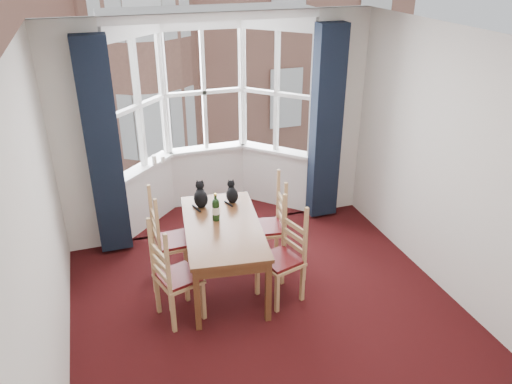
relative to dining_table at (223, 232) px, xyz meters
name	(u,v)px	position (x,y,z in m)	size (l,w,h in m)	color
floor	(279,331)	(0.31, -0.95, -0.68)	(4.50, 4.50, 0.00)	black
ceiling	(286,46)	(0.31, -0.95, 2.12)	(4.50, 4.50, 0.00)	white
wall_left	(39,247)	(-1.69, -0.95, 0.72)	(4.50, 4.50, 0.00)	silver
wall_right	(470,178)	(2.31, -0.95, 0.72)	(4.50, 4.50, 0.00)	silver
wall_back_pier_left	(82,143)	(-1.34, 1.30, 0.72)	(0.70, 0.12, 2.80)	silver
wall_back_pier_right	(336,116)	(1.96, 1.30, 0.72)	(0.70, 0.12, 2.80)	silver
bay_window	(209,117)	(0.31, 1.80, 0.72)	(2.76, 0.94, 2.80)	white
curtain_left	(104,150)	(-1.11, 1.12, 0.67)	(0.38, 0.22, 2.60)	black
curtain_right	(326,125)	(1.73, 1.12, 0.67)	(0.38, 0.22, 2.60)	black
dining_table	(223,232)	(0.00, 0.00, 0.00)	(1.00, 1.61, 0.76)	brown
chair_left_near	(170,281)	(-0.66, -0.43, -0.20)	(0.50, 0.52, 0.92)	tan
chair_left_far	(165,244)	(-0.60, 0.29, -0.20)	(0.42, 0.44, 0.92)	tan
chair_right_near	(287,258)	(0.59, -0.42, -0.20)	(0.50, 0.52, 0.92)	tan
chair_right_far	(274,228)	(0.68, 0.23, -0.20)	(0.45, 0.47, 0.92)	tan
cat_left	(201,197)	(-0.12, 0.51, 0.20)	(0.19, 0.25, 0.31)	black
cat_right	(232,194)	(0.25, 0.49, 0.19)	(0.16, 0.21, 0.27)	black
wine_bottle	(216,209)	(-0.04, 0.14, 0.23)	(0.08, 0.08, 0.32)	black
candle_tall	(154,160)	(-0.49, 1.65, 0.26)	(0.06, 0.06, 0.13)	white
candle_short	(163,159)	(-0.37, 1.68, 0.24)	(0.06, 0.06, 0.09)	white
street	(115,95)	(0.31, 31.30, -6.68)	(80.00, 80.00, 0.00)	#333335
tenement_building	(128,10)	(0.31, 13.06, 0.92)	(18.40, 7.80, 15.20)	#9D6451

